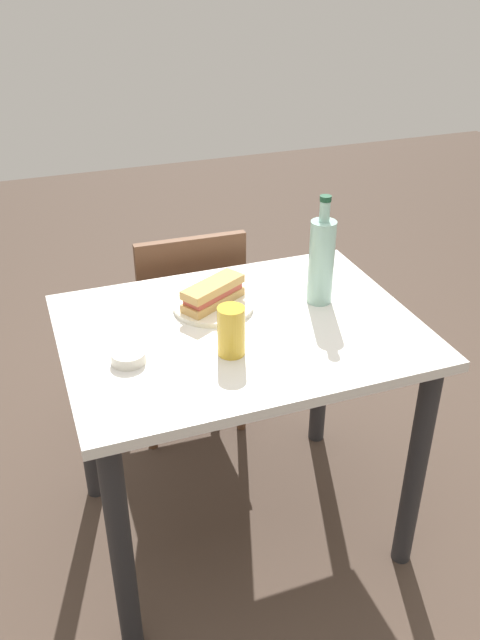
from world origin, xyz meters
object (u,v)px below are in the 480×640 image
at_px(chair_far, 187,319).
at_px(dining_table, 240,368).
at_px(olive_bowl, 128,357).
at_px(water_bottle, 321,260).
at_px(plate_near, 213,306).
at_px(knife_near, 198,299).
at_px(beer_glass, 231,331).
at_px(baguette_sandwich_near, 213,293).

bearing_deg(chair_far, dining_table, -89.76).
xyz_separation_m(chair_far, olive_bowl, (-0.33, -0.63, 0.30)).
bearing_deg(water_bottle, plate_near, 167.98).
bearing_deg(plate_near, knife_near, 132.01).
bearing_deg(olive_bowl, chair_far, 62.84).
distance_m(water_bottle, beer_glass, 0.39).
bearing_deg(olive_bowl, knife_near, 42.33).
relative_size(plate_near, baguette_sandwich_near, 1.12).
height_order(water_bottle, olive_bowl, water_bottle).
relative_size(dining_table, beer_glass, 7.28).
bearing_deg(baguette_sandwich_near, olive_bowl, -146.38).
relative_size(baguette_sandwich_near, water_bottle, 0.64).
bearing_deg(knife_near, beer_glass, -89.04).
relative_size(chair_far, plate_near, 3.62).
relative_size(dining_table, water_bottle, 3.01).
bearing_deg(baguette_sandwich_near, chair_far, 85.43).
xyz_separation_m(knife_near, beer_glass, (0.00, -0.28, 0.05)).
xyz_separation_m(plate_near, baguette_sandwich_near, (0.00, 0.00, 0.04)).
bearing_deg(chair_far, beer_glass, -95.48).
bearing_deg(knife_near, water_bottle, -16.96).
relative_size(dining_table, plate_near, 4.19).
height_order(dining_table, water_bottle, water_bottle).
xyz_separation_m(dining_table, beer_glass, (-0.07, -0.12, 0.21)).
xyz_separation_m(dining_table, baguette_sandwich_near, (-0.04, 0.12, 0.19)).
bearing_deg(beer_glass, dining_table, 60.63).
height_order(baguette_sandwich_near, olive_bowl, baguette_sandwich_near).
xyz_separation_m(dining_table, knife_near, (-0.07, 0.16, 0.16)).
bearing_deg(plate_near, dining_table, -73.12).
xyz_separation_m(chair_far, beer_glass, (-0.07, -0.69, 0.35)).
distance_m(knife_near, water_bottle, 0.38).
xyz_separation_m(chair_far, plate_near, (-0.04, -0.44, 0.29)).
bearing_deg(plate_near, chair_far, 85.43).
xyz_separation_m(water_bottle, olive_bowl, (-0.60, -0.13, -0.12)).
xyz_separation_m(dining_table, water_bottle, (0.27, 0.06, 0.28)).
distance_m(plate_near, baguette_sandwich_near, 0.04).
height_order(beer_glass, olive_bowl, beer_glass).
height_order(plate_near, water_bottle, water_bottle).
distance_m(baguette_sandwich_near, olive_bowl, 0.35).
height_order(knife_near, water_bottle, water_bottle).
relative_size(chair_far, olive_bowl, 9.57).
height_order(chair_far, knife_near, chair_far).
height_order(plate_near, knife_near, knife_near).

